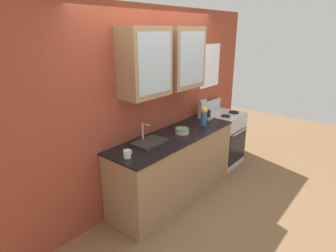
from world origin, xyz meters
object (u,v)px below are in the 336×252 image
Objects in this scene: sink_faucet at (149,142)px; vase at (204,115)px; stove_range at (222,138)px; bowl_stack at (182,131)px; coffee_maker at (204,112)px; cup_near_sink at (127,154)px.

vase is at bearing -7.27° from sink_faucet.
bowl_stack is at bearing -178.89° from stove_range.
coffee_maker is at bearing 1.87° from sink_faucet.
stove_range is 0.95m from vase.
stove_range is at bearing 1.11° from bowl_stack.
sink_faucet is (-1.77, 0.07, 0.47)m from stove_range.
stove_range is 0.72m from coffee_maker.
cup_near_sink is 1.80m from coffee_maker.
sink_faucet is at bearing 177.62° from stove_range.
vase is (1.04, -0.13, 0.13)m from sink_faucet.
sink_faucet reaches higher than stove_range.
coffee_maker is at bearing 10.17° from bowl_stack.
vase is (0.49, -0.04, 0.12)m from bowl_stack.
stove_range reaches higher than bowl_stack.
vase is (-0.73, -0.06, 0.61)m from stove_range.
sink_faucet is 1.46× the size of vase.
coffee_maker is (0.79, 0.14, 0.07)m from bowl_stack.
sink_faucet reaches higher than cup_near_sink.
coffee_maker reaches higher than sink_faucet.
cup_near_sink is at bearing -179.85° from bowl_stack.
cup_near_sink is (-2.24, -0.03, 0.50)m from stove_range.
vase is 0.35m from coffee_maker.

